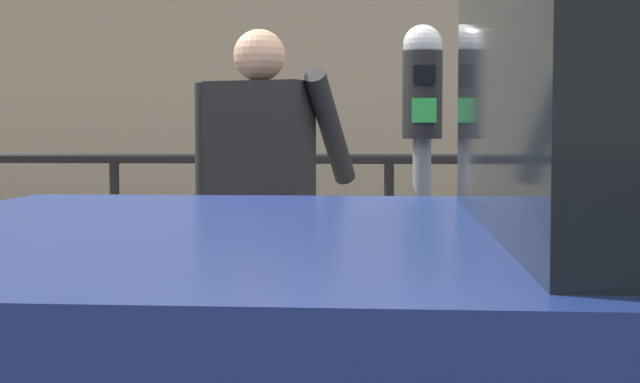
% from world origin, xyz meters
% --- Properties ---
extents(parking_meter, '(0.15, 0.16, 1.58)m').
position_xyz_m(parking_meter, '(0.16, 0.52, 1.24)').
color(parking_meter, slate).
rests_on(parking_meter, sidewalk_curb).
extents(pedestrian_at_meter, '(0.68, 0.47, 1.60)m').
position_xyz_m(pedestrian_at_meter, '(-0.50, 0.77, 1.04)').
color(pedestrian_at_meter, brown).
rests_on(pedestrian_at_meter, sidewalk_curb).
extents(background_railing, '(24.06, 0.06, 1.05)m').
position_xyz_m(background_railing, '(-0.00, 2.66, 0.88)').
color(background_railing, black).
rests_on(background_railing, sidewalk_curb).
extents(backdrop_wall, '(32.00, 0.50, 3.78)m').
position_xyz_m(backdrop_wall, '(0.00, 5.40, 1.89)').
color(backdrop_wall, '#ADA38E').
rests_on(backdrop_wall, ground).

